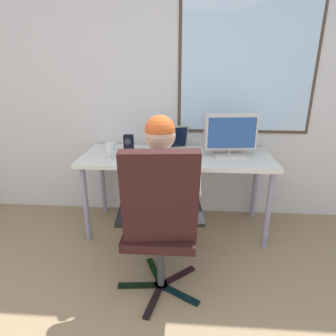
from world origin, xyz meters
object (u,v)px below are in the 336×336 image
at_px(person_seated, 161,195).
at_px(cd_case, 136,158).
at_px(desk, 177,162).
at_px(desk_speaker, 129,143).
at_px(wine_glass, 111,148).
at_px(crt_monitor, 230,133).
at_px(office_chair, 160,219).
at_px(laptop, 171,146).

height_order(person_seated, cd_case, person_seated).
distance_m(desk, desk_speaker, 0.49).
height_order(desk, wine_glass, wine_glass).
xyz_separation_m(person_seated, crt_monitor, (0.55, 0.69, 0.29)).
height_order(wine_glass, cd_case, wine_glass).
bearing_deg(cd_case, desk, 18.70).
relative_size(desk, person_seated, 1.38).
height_order(office_chair, desk_speaker, office_chair).
height_order(office_chair, person_seated, person_seated).
relative_size(laptop, wine_glass, 2.91).
xyz_separation_m(wine_glass, desk_speaker, (0.10, 0.25, -0.03)).
xyz_separation_m(person_seated, desk_speaker, (-0.37, 0.76, 0.17)).
height_order(laptop, cd_case, laptop).
xyz_separation_m(laptop, wine_glass, (-0.50, -0.22, 0.04)).
height_order(person_seated, wine_glass, person_seated).
relative_size(crt_monitor, cd_case, 3.06).
xyz_separation_m(office_chair, person_seated, (-0.02, 0.27, 0.04)).
bearing_deg(cd_case, desk_speaker, 114.91).
distance_m(person_seated, desk_speaker, 0.86).
bearing_deg(desk_speaker, laptop, -4.49).
relative_size(desk, desk_speaker, 11.05).
distance_m(wine_glass, desk_speaker, 0.28).
height_order(desk, cd_case, cd_case).
xyz_separation_m(crt_monitor, cd_case, (-0.82, -0.15, -0.20)).
relative_size(laptop, cd_case, 2.80).
bearing_deg(office_chair, desk, 86.10).
bearing_deg(cd_case, crt_monitor, 10.16).
distance_m(crt_monitor, laptop, 0.54).
bearing_deg(desk, cd_case, -161.30).
bearing_deg(office_chair, desk_speaker, 110.93).
bearing_deg(desk, crt_monitor, 3.31).
bearing_deg(crt_monitor, office_chair, -118.98).
height_order(person_seated, laptop, person_seated).
bearing_deg(crt_monitor, laptop, 176.00).
bearing_deg(cd_case, office_chair, -70.17).
xyz_separation_m(desk, wine_glass, (-0.56, -0.16, 0.17)).
bearing_deg(office_chair, cd_case, 109.83).
bearing_deg(wine_glass, office_chair, -57.21).
distance_m(office_chair, crt_monitor, 1.14).
xyz_separation_m(desk, person_seated, (-0.08, -0.66, -0.02)).
xyz_separation_m(office_chair, cd_case, (-0.29, 0.81, 0.13)).
relative_size(desk, laptop, 4.01).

